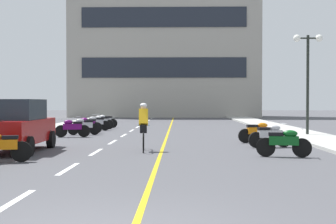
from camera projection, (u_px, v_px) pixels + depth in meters
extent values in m
plane|color=#47474C|center=(164.00, 132.00, 26.87)|extent=(140.00, 140.00, 0.00)
cube|color=#A8A8A3|center=(55.00, 128.00, 30.04)|extent=(2.40, 72.00, 0.12)
cube|color=#A8A8A3|center=(278.00, 128.00, 29.70)|extent=(2.40, 72.00, 0.12)
cube|color=silver|center=(12.00, 202.00, 7.93)|extent=(0.14, 2.20, 0.01)
cube|color=silver|center=(68.00, 169.00, 11.93)|extent=(0.14, 2.20, 0.01)
cube|color=silver|center=(96.00, 152.00, 15.93)|extent=(0.14, 2.20, 0.01)
cube|color=silver|center=(113.00, 142.00, 19.92)|extent=(0.14, 2.20, 0.01)
cube|color=silver|center=(124.00, 135.00, 23.92)|extent=(0.14, 2.20, 0.01)
cube|color=silver|center=(132.00, 131.00, 27.92)|extent=(0.14, 2.20, 0.01)
cube|color=silver|center=(138.00, 127.00, 31.92)|extent=(0.14, 2.20, 0.01)
cube|color=silver|center=(142.00, 124.00, 35.91)|extent=(0.14, 2.20, 0.01)
cube|color=silver|center=(146.00, 122.00, 39.91)|extent=(0.14, 2.20, 0.01)
cube|color=silver|center=(149.00, 120.00, 43.91)|extent=(0.14, 2.20, 0.01)
cube|color=silver|center=(151.00, 119.00, 47.91)|extent=(0.14, 2.20, 0.01)
cube|color=silver|center=(154.00, 117.00, 51.91)|extent=(0.14, 2.20, 0.01)
cube|color=gold|center=(170.00, 129.00, 29.86)|extent=(0.12, 66.00, 0.01)
cube|color=#9E998E|center=(165.00, 39.00, 54.46)|extent=(21.52, 7.56, 18.37)
cube|color=#1E232D|center=(164.00, 68.00, 50.71)|extent=(18.08, 0.10, 2.20)
cube|color=#1E232D|center=(164.00, 17.00, 50.59)|extent=(18.08, 0.10, 2.20)
cylinder|color=black|center=(308.00, 85.00, 23.07)|extent=(0.14, 0.14, 4.93)
cylinder|color=black|center=(308.00, 38.00, 23.02)|extent=(1.10, 0.08, 0.08)
sphere|color=white|center=(297.00, 38.00, 23.03)|extent=(0.36, 0.36, 0.36)
sphere|color=white|center=(319.00, 38.00, 23.00)|extent=(0.36, 0.36, 0.36)
cylinder|color=black|center=(6.00, 139.00, 17.44)|extent=(0.24, 0.65, 0.64)
cylinder|color=black|center=(51.00, 139.00, 17.44)|extent=(0.24, 0.65, 0.64)
cylinder|color=black|center=(29.00, 146.00, 14.64)|extent=(0.24, 0.65, 0.64)
cube|color=maroon|center=(16.00, 131.00, 16.03)|extent=(1.80, 4.24, 0.80)
cube|color=#1E2833|center=(16.00, 109.00, 16.02)|extent=(1.61, 2.24, 0.70)
cylinder|color=black|center=(21.00, 152.00, 13.27)|extent=(0.60, 0.26, 0.60)
cube|color=orange|center=(1.00, 144.00, 13.13)|extent=(0.94, 0.51, 0.28)
cube|color=black|center=(10.00, 137.00, 13.18)|extent=(0.49, 0.35, 0.10)
cylinder|color=black|center=(302.00, 148.00, 14.36)|extent=(0.61, 0.20, 0.60)
cylinder|color=black|center=(266.00, 147.00, 14.57)|extent=(0.61, 0.20, 0.60)
cube|color=#0C4C19|center=(284.00, 141.00, 14.46)|extent=(0.93, 0.43, 0.28)
ellipsoid|color=#0C4C19|center=(290.00, 134.00, 14.42)|extent=(0.47, 0.31, 0.22)
cube|color=black|center=(276.00, 134.00, 14.50)|extent=(0.47, 0.31, 0.10)
cylinder|color=silver|center=(302.00, 129.00, 14.34)|extent=(0.13, 0.60, 0.03)
cylinder|color=black|center=(284.00, 139.00, 17.62)|extent=(0.61, 0.22, 0.60)
cylinder|color=black|center=(256.00, 140.00, 17.42)|extent=(0.61, 0.22, 0.60)
cube|color=#B2B2B7|center=(270.00, 134.00, 17.51)|extent=(0.94, 0.46, 0.28)
ellipsoid|color=#B2B2B7|center=(275.00, 128.00, 17.55)|extent=(0.48, 0.33, 0.22)
cube|color=black|center=(264.00, 129.00, 17.46)|extent=(0.48, 0.33, 0.10)
cylinder|color=silver|center=(284.00, 124.00, 17.61)|extent=(0.15, 0.59, 0.03)
cylinder|color=black|center=(270.00, 136.00, 19.61)|extent=(0.61, 0.19, 0.60)
cylinder|color=black|center=(245.00, 136.00, 19.47)|extent=(0.61, 0.19, 0.60)
cube|color=orange|center=(258.00, 131.00, 19.54)|extent=(0.93, 0.42, 0.28)
ellipsoid|color=orange|center=(262.00, 125.00, 19.56)|extent=(0.47, 0.31, 0.22)
cube|color=black|center=(252.00, 126.00, 19.50)|extent=(0.47, 0.31, 0.10)
cylinder|color=silver|center=(270.00, 121.00, 19.60)|extent=(0.12, 0.60, 0.03)
cylinder|color=black|center=(61.00, 131.00, 22.57)|extent=(0.61, 0.19, 0.60)
cylinder|color=black|center=(84.00, 131.00, 22.71)|extent=(0.61, 0.19, 0.60)
cube|color=#590C59|center=(73.00, 127.00, 22.63)|extent=(0.93, 0.41, 0.28)
ellipsoid|color=#590C59|center=(68.00, 122.00, 22.60)|extent=(0.47, 0.30, 0.22)
cube|color=black|center=(78.00, 123.00, 22.66)|extent=(0.47, 0.30, 0.10)
cylinder|color=silver|center=(61.00, 119.00, 22.56)|extent=(0.12, 0.60, 0.03)
cylinder|color=black|center=(73.00, 129.00, 24.15)|extent=(0.61, 0.21, 0.60)
cylinder|color=black|center=(95.00, 129.00, 24.33)|extent=(0.61, 0.21, 0.60)
cube|color=#B2B2B7|center=(84.00, 125.00, 24.24)|extent=(0.94, 0.44, 0.28)
ellipsoid|color=#B2B2B7|center=(80.00, 121.00, 24.20)|extent=(0.48, 0.32, 0.22)
cube|color=black|center=(89.00, 121.00, 24.28)|extent=(0.48, 0.32, 0.10)
cylinder|color=silver|center=(73.00, 118.00, 24.14)|extent=(0.14, 0.59, 0.03)
cylinder|color=black|center=(78.00, 127.00, 25.98)|extent=(0.61, 0.20, 0.60)
cylinder|color=black|center=(97.00, 128.00, 25.76)|extent=(0.61, 0.20, 0.60)
cube|color=#590C59|center=(88.00, 124.00, 25.86)|extent=(0.94, 0.43, 0.28)
ellipsoid|color=#590C59|center=(84.00, 120.00, 25.90)|extent=(0.48, 0.31, 0.22)
cube|color=black|center=(92.00, 120.00, 25.81)|extent=(0.48, 0.31, 0.10)
cylinder|color=silver|center=(78.00, 117.00, 25.96)|extent=(0.13, 0.60, 0.03)
cylinder|color=black|center=(87.00, 126.00, 27.91)|extent=(0.60, 0.13, 0.60)
cylinder|color=black|center=(105.00, 126.00, 27.93)|extent=(0.60, 0.13, 0.60)
cube|color=#B2B2B7|center=(96.00, 122.00, 27.92)|extent=(0.91, 0.32, 0.28)
ellipsoid|color=#B2B2B7|center=(93.00, 118.00, 27.91)|extent=(0.45, 0.26, 0.22)
cube|color=black|center=(100.00, 119.00, 27.92)|extent=(0.45, 0.26, 0.10)
cylinder|color=silver|center=(87.00, 116.00, 27.89)|extent=(0.06, 0.60, 0.03)
cylinder|color=black|center=(94.00, 124.00, 29.86)|extent=(0.60, 0.27, 0.60)
cylinder|color=black|center=(109.00, 124.00, 29.51)|extent=(0.60, 0.27, 0.60)
cube|color=#B2B2B7|center=(102.00, 121.00, 29.68)|extent=(0.94, 0.53, 0.28)
ellipsoid|color=#B2B2B7|center=(99.00, 117.00, 29.74)|extent=(0.49, 0.36, 0.22)
cube|color=black|center=(105.00, 118.00, 29.60)|extent=(0.49, 0.36, 0.10)
cylinder|color=silver|center=(94.00, 115.00, 29.84)|extent=(0.20, 0.58, 0.03)
cylinder|color=black|center=(98.00, 123.00, 31.28)|extent=(0.61, 0.23, 0.60)
cylinder|color=black|center=(113.00, 123.00, 31.01)|extent=(0.61, 0.23, 0.60)
cube|color=#B2B2B7|center=(105.00, 120.00, 31.14)|extent=(0.94, 0.47, 0.28)
ellipsoid|color=#B2B2B7|center=(102.00, 117.00, 31.18)|extent=(0.48, 0.33, 0.22)
cube|color=black|center=(109.00, 117.00, 31.07)|extent=(0.48, 0.33, 0.10)
cylinder|color=silver|center=(98.00, 114.00, 31.27)|extent=(0.16, 0.59, 0.03)
torus|color=black|center=(144.00, 140.00, 16.77)|extent=(0.09, 0.72, 0.72)
torus|color=black|center=(143.00, 143.00, 15.72)|extent=(0.09, 0.72, 0.72)
cylinder|color=blue|center=(143.00, 133.00, 16.21)|extent=(0.10, 0.95, 0.04)
cube|color=black|center=(143.00, 127.00, 16.06)|extent=(0.11, 0.21, 0.06)
cylinder|color=blue|center=(144.00, 125.00, 16.66)|extent=(0.42, 0.06, 0.03)
cube|color=black|center=(143.00, 129.00, 16.11)|extent=(0.26, 0.37, 0.28)
cube|color=yellow|center=(143.00, 117.00, 16.25)|extent=(0.35, 0.47, 0.61)
sphere|color=beige|center=(143.00, 107.00, 16.37)|extent=(0.20, 0.20, 0.20)
ellipsoid|color=white|center=(143.00, 105.00, 16.37)|extent=(0.24, 0.26, 0.16)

